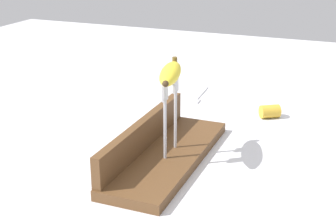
{
  "coord_description": "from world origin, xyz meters",
  "views": [
    {
      "loc": [
        -0.98,
        -0.4,
        0.52
      ],
      "look_at": [
        0.0,
        0.0,
        0.12
      ],
      "focal_mm": 53.25,
      "sensor_mm": 36.0,
      "label": 1
    }
  ],
  "objects_px": {
    "banana_raised_center": "(170,73)",
    "fork_fallen_near": "(199,97)",
    "fork_stand_center": "(170,110)",
    "banana_chunk_near": "(270,111)"
  },
  "relations": [
    {
      "from": "banana_chunk_near",
      "to": "banana_raised_center",
      "type": "bearing_deg",
      "value": 157.04
    },
    {
      "from": "fork_stand_center",
      "to": "fork_fallen_near",
      "type": "xyz_separation_m",
      "value": [
        0.47,
        0.09,
        -0.12
      ]
    },
    {
      "from": "fork_stand_center",
      "to": "fork_fallen_near",
      "type": "distance_m",
      "value": 0.49
    },
    {
      "from": "banana_raised_center",
      "to": "fork_fallen_near",
      "type": "height_order",
      "value": "banana_raised_center"
    },
    {
      "from": "banana_raised_center",
      "to": "banana_chunk_near",
      "type": "distance_m",
      "value": 0.45
    },
    {
      "from": "fork_stand_center",
      "to": "banana_raised_center",
      "type": "distance_m",
      "value": 0.09
    },
    {
      "from": "banana_raised_center",
      "to": "fork_fallen_near",
      "type": "distance_m",
      "value": 0.52
    },
    {
      "from": "fork_stand_center",
      "to": "banana_chunk_near",
      "type": "height_order",
      "value": "fork_stand_center"
    },
    {
      "from": "fork_stand_center",
      "to": "fork_fallen_near",
      "type": "height_order",
      "value": "fork_stand_center"
    },
    {
      "from": "banana_raised_center",
      "to": "fork_fallen_near",
      "type": "relative_size",
      "value": 0.99
    }
  ]
}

